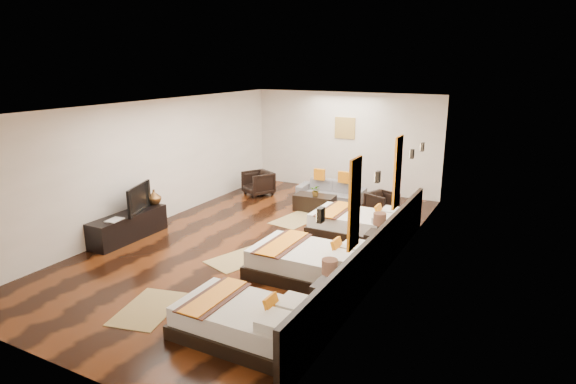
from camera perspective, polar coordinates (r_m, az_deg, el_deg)
The scene contains 30 objects.
floor at distance 10.00m, azimuth -3.48°, elevation -5.90°, with size 5.50×9.50×0.01m, color black.
ceiling at distance 9.36m, azimuth -3.76°, elevation 10.30°, with size 5.50×9.50×0.01m, color white.
back_wall at distance 13.78m, azimuth 6.77°, elevation 5.95°, with size 5.50×0.01×2.80m, color silver.
left_wall at distance 11.23m, azimuth -15.70°, elevation 3.37°, with size 0.01×9.50×2.80m, color silver.
right_wall at distance 8.51m, azimuth 12.39°, elevation -0.10°, with size 0.01×9.50×2.80m, color silver.
headboard_panel at distance 8.10m, azimuth 10.18°, elevation -7.89°, with size 0.08×6.60×0.90m, color black.
bed_near at distance 6.68m, azimuth -5.08°, elevation -15.03°, with size 1.85×1.16×0.71m.
bed_mid at distance 8.30m, azimuth 2.87°, elevation -8.43°, with size 2.06×1.30×0.79m.
bed_far at distance 10.34m, azimuth 8.38°, elevation -3.81°, with size 1.95×1.23×0.75m.
nightstand_a at distance 7.18m, azimuth 4.90°, elevation -12.15°, with size 0.44×0.44×0.87m.
nightstand_b at distance 9.22m, azimuth 10.72°, elevation -5.93°, with size 0.45×0.45×0.89m.
jute_mat_near at distance 7.72m, azimuth -16.26°, elevation -13.19°, with size 0.75×1.20×0.01m, color #9C834F.
jute_mat_mid at distance 9.16m, azimuth -5.71°, elevation -7.94°, with size 0.75×1.20×0.01m, color #9C834F.
jute_mat_far at distance 11.28m, azimuth 0.92°, elevation -3.34°, with size 0.75×1.20×0.01m, color #9C834F.
tv_console at distance 10.58m, azimuth -18.47°, elevation -3.90°, with size 0.50×1.80×0.55m, color black.
tv at distance 10.50m, azimuth -17.81°, elevation -0.73°, with size 1.02×0.13×0.59m, color black.
book at distance 10.19m, azimuth -20.52°, elevation -3.09°, with size 0.25×0.34×0.03m, color black.
figurine at distance 10.99m, azimuth -15.67°, elevation -0.57°, with size 0.31×0.31×0.33m, color brown.
sofa at distance 12.88m, azimuth 5.16°, elevation 0.15°, with size 1.80×0.70×0.52m, color slate.
armchair_left at distance 13.37m, azimuth -3.58°, elevation 1.06°, with size 0.71×0.73×0.66m, color black.
armchair_right at distance 11.74m, azimuth 11.13°, elevation -1.42°, with size 0.62×0.64×0.58m, color black.
coffee_table at distance 11.97m, azimuth 3.20°, elevation -1.29°, with size 1.00×0.50×0.40m, color black.
table_plant at distance 11.78m, azimuth 3.34°, elevation 0.18°, with size 0.26×0.23×0.29m, color #26591D.
orange_panel_a at distance 6.69m, azimuth 7.92°, elevation -1.41°, with size 0.04×0.40×1.30m, color #D86014.
orange_panel_b at distance 8.73m, azimuth 12.92°, elevation 2.28°, with size 0.04×0.40×1.30m, color #D86014.
sconce_near at distance 5.68m, azimuth 3.89°, elevation -2.75°, with size 0.07×0.12×0.18m.
sconce_mid at distance 7.67m, azimuth 10.62°, elevation 1.78°, with size 0.07×0.12×0.18m.
sconce_far at distance 9.75m, azimuth 14.54°, elevation 4.41°, with size 0.07×0.12×0.18m.
sconce_lounge at distance 10.62m, azimuth 15.71°, elevation 5.18°, with size 0.07×0.12×0.18m.
gold_artwork at distance 13.70m, azimuth 6.80°, elevation 7.59°, with size 0.60×0.04×0.60m, color #AD873F.
Camera 1 is at (4.88, -7.94, 3.60)m, focal length 29.84 mm.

